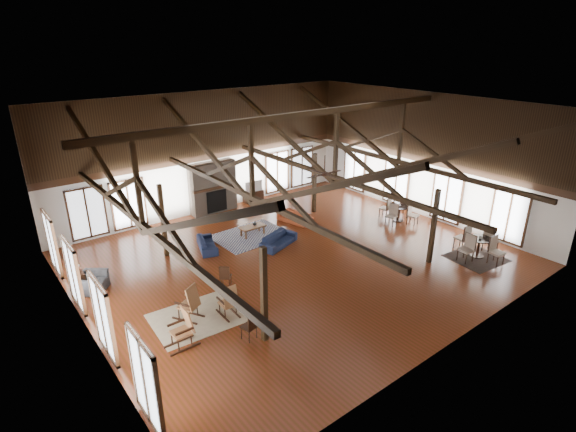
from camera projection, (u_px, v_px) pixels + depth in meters
floor at (296, 259)px, 18.17m from camera, size 16.00×16.00×0.00m
ceiling at (297, 108)px, 15.94m from camera, size 16.00×14.00×0.02m
wall_back at (207, 153)px, 22.18m from camera, size 16.00×0.02×6.00m
wall_front at (462, 254)px, 11.93m from camera, size 16.00×0.02×6.00m
wall_left at (73, 244)px, 12.49m from camera, size 0.02×14.00×6.00m
wall_right at (425, 156)px, 21.62m from camera, size 0.02×14.00×6.00m
roof_truss at (297, 162)px, 16.67m from camera, size 15.60×14.07×3.14m
post_grid at (296, 224)px, 17.61m from camera, size 8.16×7.16×3.05m
fireplace at (213, 188)px, 22.57m from camera, size 2.50×0.69×2.60m
ceiling_fan at (324, 173)px, 16.33m from camera, size 1.60×1.60×0.75m
sofa_navy_front at (279, 240)px, 19.19m from camera, size 2.00×1.28×0.54m
sofa_navy_left at (207, 244)px, 18.90m from camera, size 1.80×1.16×0.49m
sofa_orange at (295, 217)px, 21.63m from camera, size 1.87×1.07×0.51m
coffee_table at (252, 227)px, 20.18m from camera, size 1.17×0.61×0.44m
vase at (255, 223)px, 20.21m from camera, size 0.22×0.22×0.18m
armchair at (92, 282)px, 15.78m from camera, size 1.31×1.32×0.65m
side_table_lamp at (77, 279)px, 15.74m from camera, size 0.49×0.49×1.24m
rocking_chair_a at (190, 304)px, 14.10m from camera, size 0.88×1.05×1.20m
rocking_chair_b at (229, 302)px, 14.26m from camera, size 0.50×0.88×1.11m
rocking_chair_c at (184, 328)px, 12.90m from camera, size 0.94×0.53×1.22m
side_chair_a at (225, 275)px, 15.89m from camera, size 0.53×0.53×0.88m
side_chair_b at (251, 324)px, 13.13m from camera, size 0.47×0.47×0.92m
cafe_table_near at (479, 244)px, 18.16m from camera, size 2.17×2.17×1.12m
cafe_table_far at (399, 211)px, 21.72m from camera, size 2.01×2.01×1.03m
cup_near at (480, 238)px, 18.00m from camera, size 0.15×0.15×0.10m
cup_far at (399, 205)px, 21.67m from camera, size 0.13×0.13×0.10m
tv_console at (253, 196)px, 24.41m from camera, size 1.13×0.42×0.56m
television at (253, 186)px, 24.19m from camera, size 1.03×0.20×0.59m
rug_tan at (198, 317)px, 14.36m from camera, size 2.93×2.37×0.01m
rug_navy at (251, 235)px, 20.25m from camera, size 3.27×2.50×0.01m
rug_dark at (476, 258)px, 18.20m from camera, size 2.22×2.05×0.01m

